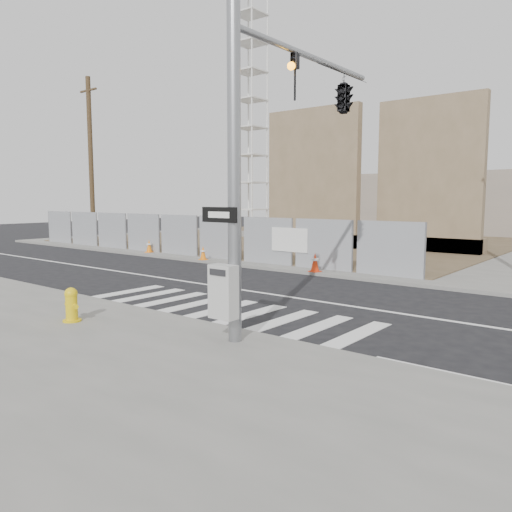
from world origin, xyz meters
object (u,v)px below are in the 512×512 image
Objects in this scene: signal_pole at (312,118)px; crane_tower at (250,115)px; traffic_cone_a at (136,244)px; traffic_cone_c at (203,253)px; traffic_cone_d at (315,262)px; fire_hydrant at (71,305)px; traffic_cone_b at (149,246)px.

crane_tower is (-17.49, 19.05, 4.24)m from signal_pole.
traffic_cone_a is 6.41m from traffic_cone_c.
traffic_cone_a is 0.84× the size of traffic_cone_d.
fire_hydrant is 1.17× the size of traffic_cone_b.
fire_hydrant reaches higher than traffic_cone_a.
fire_hydrant is 16.59m from traffic_cone_a.
traffic_cone_b is (3.20, -12.27, -8.57)m from crane_tower.
crane_tower reaches higher than traffic_cone_c.
traffic_cone_b is at bearing 154.64° from signal_pole.
crane_tower is 29.05× the size of traffic_cone_a.
traffic_cone_d is at bearing 110.54° from fire_hydrant.
traffic_cone_d reaches higher than traffic_cone_a.
traffic_cone_c is (4.48, -0.51, -0.02)m from traffic_cone_b.
traffic_cone_d reaches higher than traffic_cone_c.
fire_hydrant is at bearing -45.98° from traffic_cone_b.
signal_pole is at bearing 66.26° from fire_hydrant.
traffic_cone_a is 0.92× the size of traffic_cone_b.
crane_tower is 27.98m from fire_hydrant.
traffic_cone_d is at bearing -42.96° from crane_tower.
traffic_cone_b is 10.54m from traffic_cone_d.
signal_pole is at bearing -47.43° from crane_tower.
signal_pole is 9.36× the size of traffic_cone_d.
traffic_cone_a is at bearing 170.23° from traffic_cone_c.
traffic_cone_c is (7.68, -12.78, -8.59)m from crane_tower.
traffic_cone_b is 0.90× the size of traffic_cone_d.
fire_hydrant is at bearing -91.09° from traffic_cone_d.
signal_pole is 8.88× the size of fire_hydrant.
crane_tower is 15.31m from traffic_cone_b.
fire_hydrant is 1.23× the size of traffic_cone_c.
traffic_cone_a is (-16.14, 7.35, -4.36)m from signal_pole.
traffic_cone_a is at bearing 155.50° from signal_pole.
fire_hydrant is at bearing -59.49° from crane_tower.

